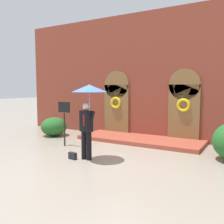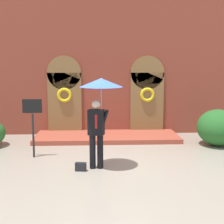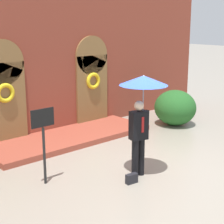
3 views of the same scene
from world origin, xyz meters
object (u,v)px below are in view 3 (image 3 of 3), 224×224
at_px(handbag, 132,179).
at_px(shrub_right, 175,108).
at_px(person_with_umbrella, 142,95).
at_px(sign_post, 43,134).

bearing_deg(handbag, shrub_right, 35.12).
xyz_separation_m(person_with_umbrella, shrub_right, (3.99, 2.20, -1.30)).
bearing_deg(person_with_umbrella, shrub_right, 28.88).
bearing_deg(person_with_umbrella, handbag, -158.28).
distance_m(person_with_umbrella, shrub_right, 4.74).
bearing_deg(shrub_right, handbag, -151.87).
height_order(handbag, shrub_right, shrub_right).
relative_size(person_with_umbrella, shrub_right, 1.62).
bearing_deg(person_with_umbrella, sign_post, 150.81).
bearing_deg(sign_post, handbag, -41.73).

